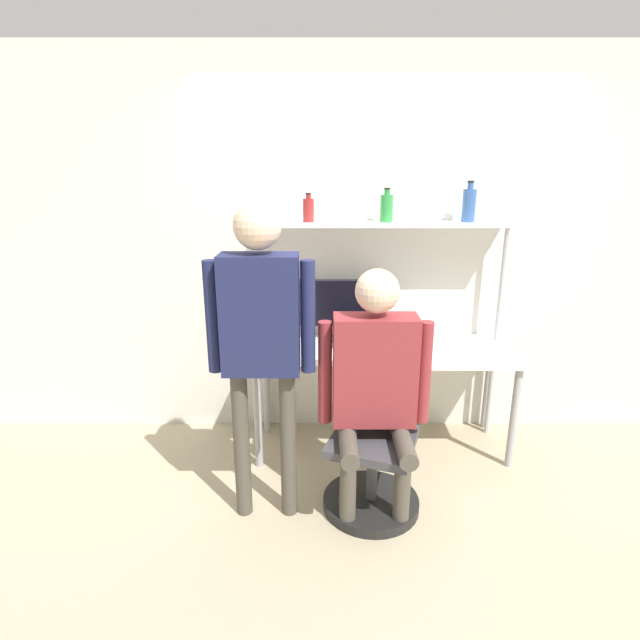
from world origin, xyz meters
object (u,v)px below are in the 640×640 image
laptop (364,342)px  person_seated (376,375)px  office_chair (374,462)px  cell_phone (402,353)px  person_standing (261,325)px  monitor (343,306)px  bottle_green (387,208)px  bottle_blue (470,205)px  bottle_red (309,210)px

laptop → person_seated: 0.63m
laptop → office_chair: bearing=-87.7°
cell_phone → person_standing: size_ratio=0.09×
laptop → monitor: bearing=117.9°
monitor → bottle_green: bottle_green is taller
person_seated → bottle_blue: bearing=51.9°
person_seated → bottle_blue: bottle_blue is taller
bottle_red → bottle_green: bearing=0.0°
cell_phone → bottle_red: bearing=154.7°
person_standing → bottle_blue: bearing=35.3°
laptop → bottle_blue: 1.15m
monitor → bottle_blue: 1.08m
office_chair → person_standing: size_ratio=0.52×
laptop → person_standing: size_ratio=0.20×
laptop → office_chair: size_ratio=0.39×
monitor → office_chair: monitor is taller
cell_phone → office_chair: (-0.23, -0.54, -0.47)m
laptop → bottle_blue: size_ratio=1.32×
laptop → bottle_red: size_ratio=1.86×
bottle_green → bottle_blue: bearing=-0.0°
bottle_blue → bottle_red: bottle_blue is taller
bottle_red → laptop: bearing=-33.8°
office_chair → person_standing: 1.06m
person_seated → bottle_blue: 1.40m
office_chair → person_seated: (-0.01, -0.04, 0.56)m
person_standing → bottle_green: size_ratio=7.91×
person_seated → bottle_green: 1.21m
person_seated → bottle_blue: size_ratio=5.29×
person_standing → bottle_blue: (1.29, 0.92, 0.55)m
bottle_red → bottle_blue: bearing=-0.0°
laptop → person_standing: 0.96m
bottle_blue → bottle_red: (-1.06, 0.00, -0.03)m
cell_phone → bottle_red: size_ratio=0.79×
cell_phone → bottle_red: 1.13m
monitor → bottle_green: size_ratio=2.66×
laptop → office_chair: 0.79m
cell_phone → person_seated: 0.64m
person_seated → office_chair: bearing=71.2°
office_chair → bottle_green: bottle_green is taller
laptop → person_seated: person_seated is taller
person_standing → laptop: bearing=48.5°
laptop → bottle_blue: bottle_blue is taller
person_standing → bottle_green: 1.29m
monitor → cell_phone: 0.54m
bottle_green → laptop: bearing=-122.1°
person_seated → bottle_green: (0.14, 0.87, 0.83)m
monitor → laptop: bearing=-62.1°
laptop → cell_phone: size_ratio=2.35×
office_chair → bottle_red: bearing=114.9°
monitor → laptop: monitor is taller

